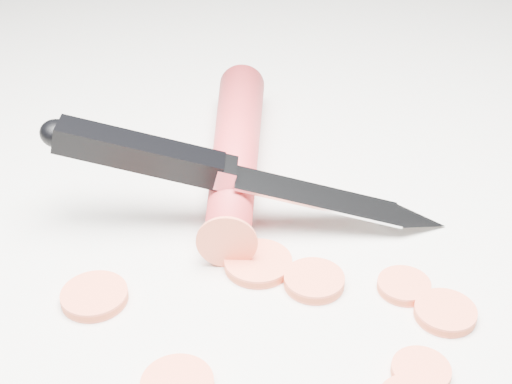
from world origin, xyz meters
TOP-DOWN VIEW (x-y plane):
  - ground at (0.00, 0.00)m, footprint 2.40×2.40m
  - carrot at (0.05, 0.09)m, footprint 0.16×0.18m
  - carrot_slice_1 at (0.02, -0.04)m, footprint 0.03×0.03m
  - carrot_slice_2 at (0.00, -0.00)m, footprint 0.04×0.04m
  - carrot_slice_3 at (0.06, -0.10)m, footprint 0.03×0.03m
  - carrot_slice_4 at (0.06, -0.07)m, footprint 0.03×0.03m
  - carrot_slice_5 at (-0.09, 0.03)m, footprint 0.04×0.04m
  - carrot_slice_6 at (0.02, -0.12)m, footprint 0.03×0.03m
  - kitchen_knife at (0.02, 0.04)m, footprint 0.22×0.18m

SIDE VIEW (x-z plane):
  - ground at x=0.00m, z-range 0.00..0.00m
  - carrot_slice_6 at x=0.02m, z-range 0.00..0.01m
  - carrot_slice_4 at x=0.06m, z-range 0.00..0.01m
  - carrot_slice_3 at x=0.06m, z-range 0.00..0.01m
  - carrot_slice_2 at x=0.00m, z-range 0.00..0.01m
  - carrot_slice_5 at x=-0.09m, z-range 0.00..0.01m
  - carrot_slice_1 at x=0.02m, z-range 0.00..0.01m
  - carrot at x=0.05m, z-range 0.00..0.03m
  - kitchen_knife at x=0.02m, z-range 0.00..0.07m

